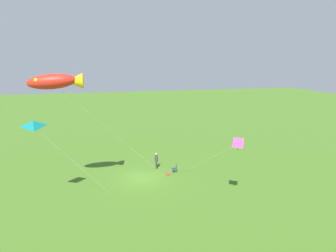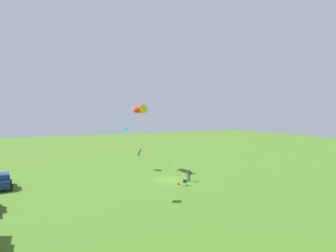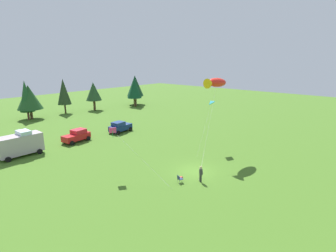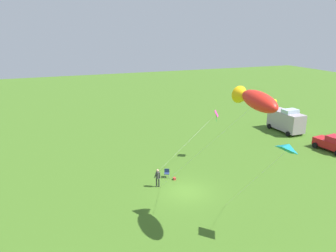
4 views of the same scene
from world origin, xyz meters
name	(u,v)px [view 1 (image 1 of 4)]	position (x,y,z in m)	size (l,w,h in m)	color
ground_plane	(142,178)	(0.00, 0.00, 0.00)	(160.00, 160.00, 0.00)	#406A1F
person_kite_flyer	(156,159)	(-1.80, -2.00, 1.02)	(0.45, 0.57, 1.74)	#363934
folding_chair	(175,168)	(-3.43, -0.48, 0.49)	(0.62, 0.62, 0.82)	navy
backpack_on_grass	(168,174)	(-2.59, -0.02, 0.11)	(0.32, 0.22, 0.22)	#BE352C
kite_large_fish	(58,81)	(6.61, 1.82, 9.55)	(10.70, 4.40, 10.27)	red
kite_diamond_rainbow	(236,145)	(-6.37, 6.25, 4.85)	(1.88, 7.66, 5.38)	#E03391
kite_delta_teal	(34,125)	(8.25, 3.49, 6.62)	(5.72, 1.95, 7.04)	teal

